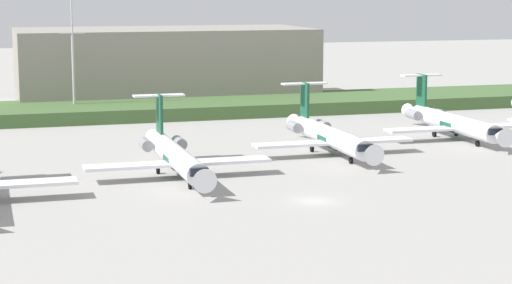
% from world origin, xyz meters
% --- Properties ---
extents(ground_plane, '(500.00, 500.00, 0.00)m').
position_xyz_m(ground_plane, '(0.00, 30.00, 0.00)').
color(ground_plane, '#9E9B96').
extents(grass_berm, '(320.00, 20.00, 2.34)m').
position_xyz_m(grass_berm, '(0.00, 73.53, 1.17)').
color(grass_berm, '#426033').
rests_on(grass_berm, ground).
extents(regional_jet_third, '(22.81, 31.00, 9.00)m').
position_xyz_m(regional_jet_third, '(-11.59, 17.83, 2.54)').
color(regional_jet_third, white).
rests_on(regional_jet_third, ground).
extents(regional_jet_fourth, '(22.81, 31.00, 9.00)m').
position_xyz_m(regional_jet_fourth, '(12.19, 27.07, 2.54)').
color(regional_jet_fourth, white).
rests_on(regional_jet_fourth, ground).
extents(regional_jet_fifth, '(22.81, 31.00, 9.00)m').
position_xyz_m(regional_jet_fifth, '(35.11, 34.28, 2.54)').
color(regional_jet_fifth, white).
rests_on(regional_jet_fifth, ground).
extents(antenna_mast, '(4.40, 0.50, 22.96)m').
position_xyz_m(antenna_mast, '(-18.38, 75.28, 9.53)').
color(antenna_mast, '#B2B2B7').
rests_on(antenna_mast, ground).
extents(distant_hangar, '(58.84, 27.87, 14.88)m').
position_xyz_m(distant_hangar, '(1.68, 93.80, 7.44)').
color(distant_hangar, gray).
rests_on(distant_hangar, ground).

